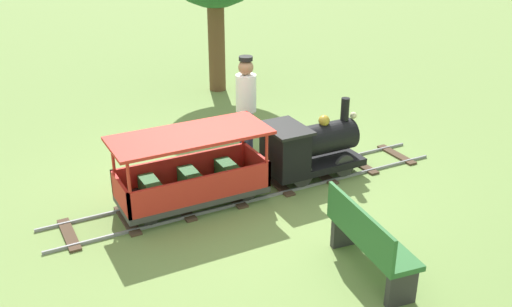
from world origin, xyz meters
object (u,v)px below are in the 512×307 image
Objects in this scene: locomotive at (308,147)px; park_bench at (368,240)px; conductor_person at (246,101)px; passenger_car at (192,176)px.

locomotive is 1.08× the size of park_bench.
conductor_person is 1.21× the size of park_bench.
park_bench is (2.24, -0.67, -0.07)m from locomotive.
passenger_car is 1.23× the size of conductor_person.
locomotive is 0.89× the size of conductor_person.
conductor_person is (-0.93, -0.50, 0.47)m from locomotive.
locomotive is 1.75m from passenger_car.
conductor_person reaches higher than passenger_car.
locomotive is 1.16m from conductor_person.
conductor_person is at bearing 176.85° from park_bench.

